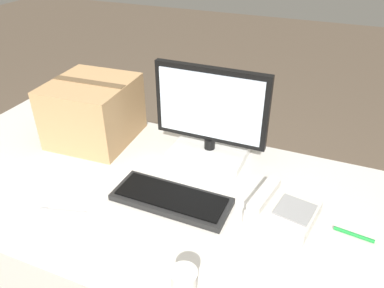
{
  "coord_description": "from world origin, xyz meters",
  "views": [
    {
      "loc": [
        0.64,
        -0.95,
        1.62
      ],
      "look_at": [
        0.2,
        0.12,
        0.89
      ],
      "focal_mm": 35.0,
      "sensor_mm": 36.0,
      "label": 1
    }
  ],
  "objects_px": {
    "desk_phone": "(282,210)",
    "cardboard_box": "(93,111)",
    "spoon": "(55,210)",
    "paper_cup_right": "(184,283)",
    "keyboard": "(171,199)",
    "monitor": "(210,124)",
    "pen_marker": "(354,235)"
  },
  "relations": [
    {
      "from": "desk_phone",
      "to": "cardboard_box",
      "type": "distance_m",
      "value": 0.9
    },
    {
      "from": "desk_phone",
      "to": "spoon",
      "type": "height_order",
      "value": "desk_phone"
    },
    {
      "from": "paper_cup_right",
      "to": "spoon",
      "type": "relative_size",
      "value": 0.52
    },
    {
      "from": "desk_phone",
      "to": "cardboard_box",
      "type": "height_order",
      "value": "cardboard_box"
    },
    {
      "from": "desk_phone",
      "to": "spoon",
      "type": "xyz_separation_m",
      "value": [
        -0.72,
        -0.27,
        -0.03
      ]
    },
    {
      "from": "keyboard",
      "to": "desk_phone",
      "type": "xyz_separation_m",
      "value": [
        0.37,
        0.07,
        0.02
      ]
    },
    {
      "from": "keyboard",
      "to": "paper_cup_right",
      "type": "distance_m",
      "value": 0.38
    },
    {
      "from": "monitor",
      "to": "spoon",
      "type": "xyz_separation_m",
      "value": [
        -0.37,
        -0.52,
        -0.15
      ]
    },
    {
      "from": "paper_cup_right",
      "to": "cardboard_box",
      "type": "distance_m",
      "value": 0.92
    },
    {
      "from": "desk_phone",
      "to": "spoon",
      "type": "distance_m",
      "value": 0.77
    },
    {
      "from": "desk_phone",
      "to": "spoon",
      "type": "bearing_deg",
      "value": -148.97
    },
    {
      "from": "monitor",
      "to": "keyboard",
      "type": "relative_size",
      "value": 1.09
    },
    {
      "from": "paper_cup_right",
      "to": "pen_marker",
      "type": "height_order",
      "value": "paper_cup_right"
    },
    {
      "from": "desk_phone",
      "to": "paper_cup_right",
      "type": "bearing_deg",
      "value": -103.7
    },
    {
      "from": "monitor",
      "to": "cardboard_box",
      "type": "height_order",
      "value": "monitor"
    },
    {
      "from": "keyboard",
      "to": "spoon",
      "type": "relative_size",
      "value": 2.54
    },
    {
      "from": "monitor",
      "to": "paper_cup_right",
      "type": "height_order",
      "value": "monitor"
    },
    {
      "from": "desk_phone",
      "to": "keyboard",
      "type": "bearing_deg",
      "value": -158.43
    },
    {
      "from": "spoon",
      "to": "monitor",
      "type": "bearing_deg",
      "value": -141.78
    },
    {
      "from": "cardboard_box",
      "to": "spoon",
      "type": "bearing_deg",
      "value": -71.97
    },
    {
      "from": "paper_cup_right",
      "to": "pen_marker",
      "type": "relative_size",
      "value": 0.7
    },
    {
      "from": "spoon",
      "to": "pen_marker",
      "type": "xyz_separation_m",
      "value": [
        0.95,
        0.27,
        0.0
      ]
    },
    {
      "from": "desk_phone",
      "to": "pen_marker",
      "type": "height_order",
      "value": "desk_phone"
    },
    {
      "from": "monitor",
      "to": "spoon",
      "type": "height_order",
      "value": "monitor"
    },
    {
      "from": "spoon",
      "to": "pen_marker",
      "type": "relative_size",
      "value": 1.34
    },
    {
      "from": "desk_phone",
      "to": "paper_cup_right",
      "type": "distance_m",
      "value": 0.44
    },
    {
      "from": "monitor",
      "to": "paper_cup_right",
      "type": "relative_size",
      "value": 5.29
    },
    {
      "from": "paper_cup_right",
      "to": "monitor",
      "type": "bearing_deg",
      "value": 104.55
    },
    {
      "from": "monitor",
      "to": "cardboard_box",
      "type": "xyz_separation_m",
      "value": [
        -0.52,
        -0.05,
        -0.02
      ]
    },
    {
      "from": "cardboard_box",
      "to": "desk_phone",
      "type": "bearing_deg",
      "value": -13.06
    },
    {
      "from": "paper_cup_right",
      "to": "pen_marker",
      "type": "bearing_deg",
      "value": 44.02
    },
    {
      "from": "monitor",
      "to": "pen_marker",
      "type": "xyz_separation_m",
      "value": [
        0.58,
        -0.25,
        -0.15
      ]
    }
  ]
}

